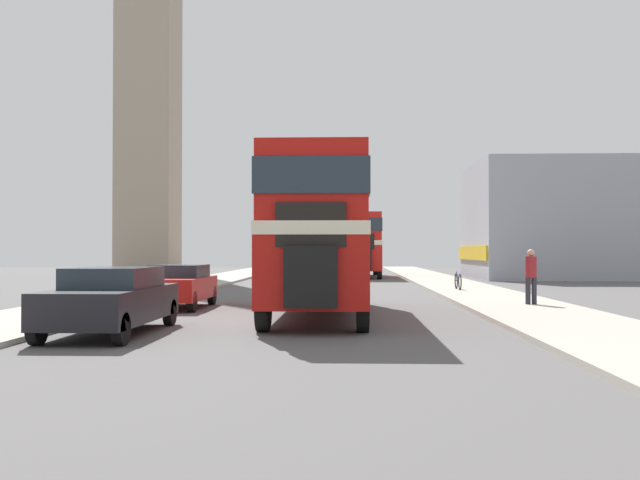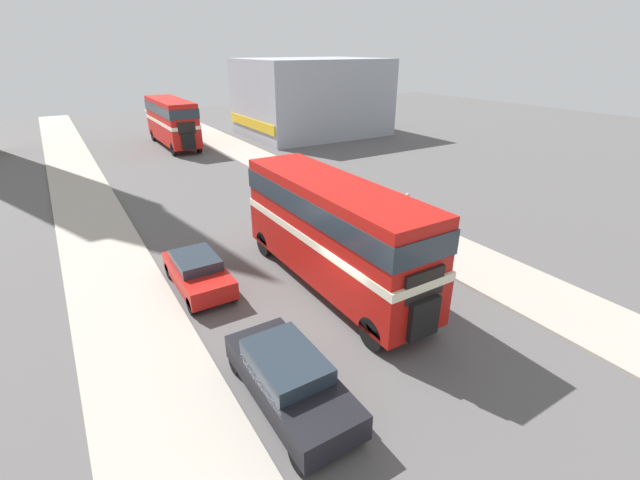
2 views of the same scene
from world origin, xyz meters
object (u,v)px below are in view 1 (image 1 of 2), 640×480
car_parked_mid (179,285)px  pedestrian_walking (531,273)px  double_decker_bus (320,225)px  bicycle_on_pavement (458,281)px  church_tower (149,17)px  bus_distant (361,240)px  car_parked_near (112,299)px

car_parked_mid → pedestrian_walking: 11.15m
double_decker_bus → bicycle_on_pavement: bearing=64.2°
church_tower → bicycle_on_pavement: bearing=-48.8°
bus_distant → church_tower: size_ratio=0.25×
car_parked_mid → bus_distant: bearing=77.1°
double_decker_bus → car_parked_near: bearing=-133.8°
double_decker_bus → pedestrian_walking: (6.56, 2.96, -1.42)m
church_tower → double_decker_bus: bearing=-67.0°
double_decker_bus → bicycle_on_pavement: double_decker_bus is taller
pedestrian_walking → bicycle_on_pavement: pedestrian_walking is taller
bicycle_on_pavement → church_tower: size_ratio=0.04×
car_parked_mid → bicycle_on_pavement: (10.15, 9.03, -0.24)m
double_decker_bus → car_parked_near: 6.51m
double_decker_bus → bicycle_on_pavement: 12.99m
bus_distant → car_parked_mid: size_ratio=2.47×
car_parked_mid → church_tower: 38.90m
double_decker_bus → church_tower: bearing=113.0°
pedestrian_walking → double_decker_bus: bearing=-155.7°
double_decker_bus → bus_distant: bus_distant is taller
car_parked_near → pedestrian_walking: bearing=34.5°
bus_distant → bicycle_on_pavement: (3.92, -18.15, -2.08)m
double_decker_bus → car_parked_mid: 5.52m
car_parked_near → bus_distant: bearing=80.1°
car_parked_near → car_parked_mid: bearing=91.9°
bus_distant → car_parked_mid: bearing=-102.9°
pedestrian_walking → church_tower: size_ratio=0.04×
double_decker_bus → car_parked_near: size_ratio=2.16×
bus_distant → bicycle_on_pavement: bus_distant is taller
double_decker_bus → car_parked_mid: size_ratio=2.50×
bus_distant → bicycle_on_pavement: bearing=-77.8°
car_parked_mid → church_tower: bearing=107.5°
bus_distant → double_decker_bus: bearing=-93.2°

